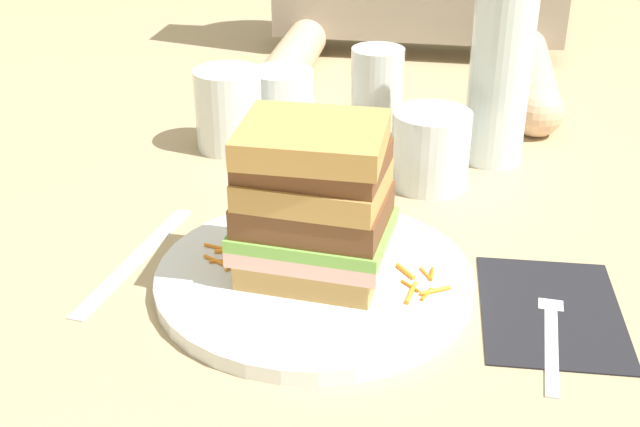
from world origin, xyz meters
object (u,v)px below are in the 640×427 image
at_px(juice_glass, 430,152).
at_px(empty_tumbler_2, 375,87).
at_px(empty_tumbler_0, 282,98).
at_px(main_plate, 314,278).
at_px(water_bottle, 503,42).
at_px(sandwich, 314,203).
at_px(knife, 132,262).
at_px(empty_tumbler_1, 228,110).
at_px(napkin_dark, 551,310).
at_px(fork, 552,322).

xyz_separation_m(juice_glass, empty_tumbler_2, (-0.08, 0.17, 0.01)).
distance_m(juice_glass, empty_tumbler_0, 0.24).
height_order(main_plate, juice_glass, juice_glass).
bearing_deg(water_bottle, sandwich, -117.28).
distance_m(knife, empty_tumbler_0, 0.36).
xyz_separation_m(empty_tumbler_1, empty_tumbler_2, (0.16, 0.11, 0.00)).
distance_m(empty_tumbler_0, empty_tumbler_1, 0.10).
height_order(napkin_dark, empty_tumbler_1, empty_tumbler_1).
relative_size(napkin_dark, juice_glass, 1.89).
height_order(main_plate, knife, main_plate).
distance_m(water_bottle, empty_tumbler_2, 0.19).
height_order(juice_glass, empty_tumbler_1, empty_tumbler_1).
bearing_deg(juice_glass, knife, -140.25).
xyz_separation_m(napkin_dark, empty_tumbler_2, (-0.19, 0.39, 0.05)).
bearing_deg(empty_tumbler_2, napkin_dark, -64.40).
distance_m(main_plate, knife, 0.17).
height_order(napkin_dark, juice_glass, juice_glass).
distance_m(juice_glass, water_bottle, 0.14).
bearing_deg(water_bottle, juice_glass, -130.74).
distance_m(sandwich, empty_tumbler_1, 0.32).
height_order(sandwich, water_bottle, water_bottle).
distance_m(main_plate, empty_tumbler_2, 0.39).
bearing_deg(empty_tumbler_0, juice_glass, -37.27).
bearing_deg(empty_tumbler_1, main_plate, -61.79).
distance_m(main_plate, empty_tumbler_0, 0.38).
xyz_separation_m(knife, water_bottle, (0.32, 0.29, 0.13)).
bearing_deg(sandwich, juice_glass, 68.60).
bearing_deg(water_bottle, empty_tumbler_2, 148.20).
bearing_deg(water_bottle, knife, -137.98).
distance_m(water_bottle, empty_tumbler_1, 0.32).
relative_size(empty_tumbler_1, empty_tumbler_2, 0.97).
distance_m(knife, water_bottle, 0.45).
bearing_deg(fork, napkin_dark, 86.10).
relative_size(main_plate, empty_tumbler_2, 2.78).
relative_size(fork, empty_tumbler_0, 2.10).
bearing_deg(juice_glass, sandwich, -111.40).
height_order(main_plate, empty_tumbler_1, empty_tumbler_1).
bearing_deg(napkin_dark, empty_tumbler_2, 115.60).
distance_m(fork, knife, 0.36).
bearing_deg(napkin_dark, sandwich, 178.19).
relative_size(fork, juice_glass, 2.01).
relative_size(sandwich, fork, 0.81).
bearing_deg(fork, empty_tumbler_1, 138.18).
bearing_deg(juice_glass, empty_tumbler_0, 142.73).
bearing_deg(water_bottle, empty_tumbler_0, 165.47).
bearing_deg(napkin_dark, water_bottle, 98.22).
distance_m(fork, empty_tumbler_1, 0.47).
relative_size(main_plate, empty_tumbler_1, 2.86).
bearing_deg(main_plate, napkin_dark, -1.98).
distance_m(empty_tumbler_1, empty_tumbler_2, 0.19).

